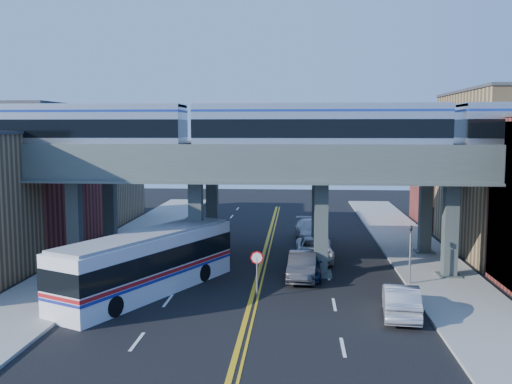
% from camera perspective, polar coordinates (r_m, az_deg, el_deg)
% --- Properties ---
extents(ground, '(120.00, 120.00, 0.00)m').
position_cam_1_polar(ground, '(29.38, -0.92, -12.17)').
color(ground, black).
rests_on(ground, ground).
extents(sidewalk_west, '(5.00, 70.00, 0.16)m').
position_cam_1_polar(sidewalk_west, '(41.31, -15.84, -6.84)').
color(sidewalk_west, gray).
rests_on(sidewalk_west, ground).
extents(sidewalk_east, '(5.00, 70.00, 0.16)m').
position_cam_1_polar(sidewalk_east, '(39.89, 17.27, -7.35)').
color(sidewalk_east, gray).
rests_on(sidewalk_east, ground).
extents(building_west_b, '(8.00, 14.00, 11.00)m').
position_cam_1_polar(building_west_b, '(48.68, -21.37, 1.40)').
color(building_west_b, maroon).
rests_on(building_west_b, ground).
extents(building_west_c, '(8.00, 10.00, 8.00)m').
position_cam_1_polar(building_west_c, '(60.74, -16.03, 1.07)').
color(building_west_c, '#94764C').
rests_on(building_west_c, ground).
extents(building_east_b, '(8.00, 14.00, 12.00)m').
position_cam_1_polar(building_east_b, '(46.70, 24.25, 1.70)').
color(building_east_b, '#94764C').
rests_on(building_east_b, ground).
extents(building_east_c, '(8.00, 10.00, 9.00)m').
position_cam_1_polar(building_east_c, '(59.15, 19.89, 1.28)').
color(building_east_c, maroon).
rests_on(building_east_c, ground).
extents(elevated_viaduct_near, '(52.00, 3.60, 7.40)m').
position_cam_1_polar(elevated_viaduct_near, '(35.95, 0.20, 1.78)').
color(elevated_viaduct_near, '#404A46').
rests_on(elevated_viaduct_near, ground).
extents(elevated_viaduct_far, '(52.00, 3.60, 7.40)m').
position_cam_1_polar(elevated_viaduct_far, '(42.91, 0.86, 2.52)').
color(elevated_viaduct_far, '#404A46').
rests_on(elevated_viaduct_far, ground).
extents(transit_train, '(48.29, 3.03, 3.53)m').
position_cam_1_polar(transit_train, '(35.77, 6.36, 6.27)').
color(transit_train, black).
rests_on(transit_train, elevated_viaduct_near).
extents(stop_sign, '(0.76, 0.09, 2.63)m').
position_cam_1_polar(stop_sign, '(31.74, 0.11, -7.46)').
color(stop_sign, slate).
rests_on(stop_sign, ground).
extents(traffic_signal, '(0.15, 0.18, 4.10)m').
position_cam_1_polar(traffic_signal, '(35.11, 15.19, -5.43)').
color(traffic_signal, slate).
rests_on(traffic_signal, ground).
extents(transit_bus, '(8.16, 12.87, 3.33)m').
position_cam_1_polar(transit_bus, '(33.22, -10.73, -7.03)').
color(transit_bus, white).
rests_on(transit_bus, ground).
extents(car_lane_a, '(2.15, 4.98, 1.67)m').
position_cam_1_polar(car_lane_a, '(36.58, 5.02, -7.11)').
color(car_lane_a, '#101D3B').
rests_on(car_lane_a, ground).
extents(car_lane_b, '(2.02, 5.03, 1.63)m').
position_cam_1_polar(car_lane_b, '(35.96, 4.68, -7.38)').
color(car_lane_b, '#2F2E31').
rests_on(car_lane_b, ground).
extents(car_lane_c, '(2.63, 5.62, 1.55)m').
position_cam_1_polar(car_lane_c, '(40.99, 5.83, -5.73)').
color(car_lane_c, silver).
rests_on(car_lane_c, ground).
extents(car_lane_d, '(2.91, 5.94, 1.66)m').
position_cam_1_polar(car_lane_d, '(48.31, 5.50, -3.82)').
color(car_lane_d, silver).
rests_on(car_lane_d, ground).
extents(car_parked_curb, '(2.23, 5.05, 1.61)m').
position_cam_1_polar(car_parked_curb, '(29.88, 14.30, -10.43)').
color(car_parked_curb, '#98989C').
rests_on(car_parked_curb, ground).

